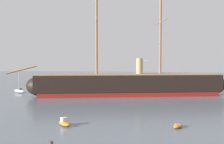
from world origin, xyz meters
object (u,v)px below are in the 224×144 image
(sailboat_far_left, at_px, (19,91))
(seagull_in_flight, at_px, (147,61))
(motorboat_distant_centre, at_px, (123,90))
(tall_ship, at_px, (129,84))
(dinghy_mid_right, at_px, (178,126))
(motorboat_near_centre, at_px, (65,123))

(sailboat_far_left, height_order, seagull_in_flight, seagull_in_flight)
(sailboat_far_left, height_order, motorboat_distant_centre, sailboat_far_left)
(seagull_in_flight, bearing_deg, motorboat_distant_centre, 99.24)
(tall_ship, bearing_deg, seagull_in_flight, -82.15)
(dinghy_mid_right, relative_size, motorboat_distant_centre, 0.81)
(motorboat_near_centre, xyz_separation_m, sailboat_far_left, (-26.11, 36.57, 0.16))
(motorboat_near_centre, distance_m, seagull_in_flight, 16.40)
(motorboat_near_centre, distance_m, motorboat_distant_centre, 44.87)
(sailboat_far_left, bearing_deg, dinghy_mid_right, -39.53)
(tall_ship, xyz_separation_m, seagull_in_flight, (5.63, -40.84, 6.60))
(motorboat_near_centre, height_order, dinghy_mid_right, motorboat_near_centre)
(dinghy_mid_right, bearing_deg, tall_ship, 106.45)
(tall_ship, relative_size, motorboat_distant_centre, 18.69)
(tall_ship, relative_size, dinghy_mid_right, 23.07)
(tall_ship, xyz_separation_m, dinghy_mid_right, (10.04, -34.01, -2.84))
(dinghy_mid_right, bearing_deg, motorboat_near_centre, -175.72)
(motorboat_distant_centre, relative_size, seagull_in_flight, 3.01)
(dinghy_mid_right, bearing_deg, seagull_in_flight, -122.80)
(tall_ship, bearing_deg, motorboat_near_centre, -100.70)
(tall_ship, xyz_separation_m, motorboat_distant_centre, (-2.54, 9.43, -2.68))
(motorboat_near_centre, relative_size, seagull_in_flight, 2.73)
(sailboat_far_left, bearing_deg, motorboat_distant_centre, 15.02)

